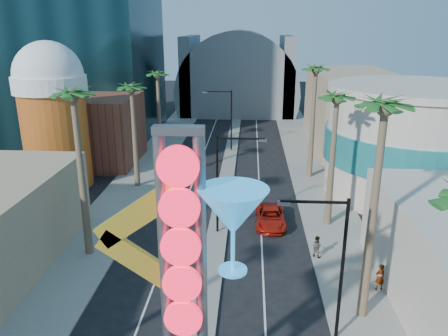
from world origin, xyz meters
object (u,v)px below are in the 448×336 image
pedestrian_a (380,277)px  pedestrian_b (316,246)px  neon_sign (204,262)px  red_pickup (271,217)px

pedestrian_a → pedestrian_b: pedestrian_a is taller
neon_sign → pedestrian_b: neon_sign is taller
neon_sign → red_pickup: 20.19m
neon_sign → pedestrian_b: bearing=64.3°
neon_sign → red_pickup: (3.47, 18.77, -6.59)m
pedestrian_a → red_pickup: bearing=-72.8°
pedestrian_b → red_pickup: bearing=-27.0°
neon_sign → red_pickup: size_ratio=2.44×
neon_sign → pedestrian_b: 16.25m
neon_sign → pedestrian_b: size_ratio=7.90×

